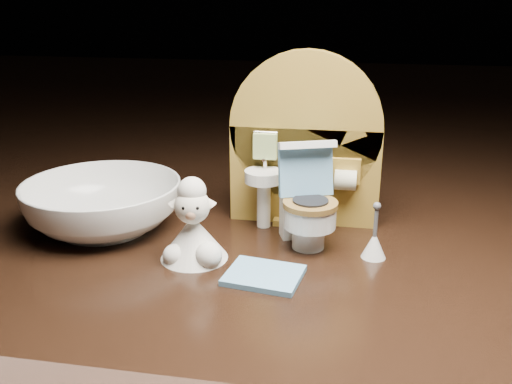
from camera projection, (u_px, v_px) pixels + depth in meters
backdrop_panel at (304, 150)px, 0.49m from camera, size 0.13×0.05×0.15m
toy_toilet at (307, 207)px, 0.46m from camera, size 0.05×0.06×0.09m
bath_mat at (264, 275)px, 0.41m from camera, size 0.06×0.05×0.00m
toilet_brush at (374, 243)px, 0.44m from camera, size 0.02×0.02×0.05m
plush_lamb at (193, 231)px, 0.43m from camera, size 0.05×0.05×0.07m
ceramic_bowl at (103, 206)px, 0.49m from camera, size 0.15×0.15×0.04m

